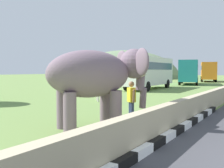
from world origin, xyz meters
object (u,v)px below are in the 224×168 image
object	(u,v)px
bus_orange	(208,70)
bus_white	(148,70)
person_handler	(131,99)
elephant	(98,75)
bus_teal	(189,70)
cow_near	(100,88)

from	to	relation	value
bus_orange	bus_white	bearing A→B (deg)	176.79
person_handler	elephant	bearing A→B (deg)	161.32
bus_white	bus_teal	xyz separation A→B (m)	(12.43, -1.01, -0.00)
elephant	bus_white	size ratio (longest dim) A/B	0.41
elephant	bus_teal	size ratio (longest dim) A/B	0.45
bus_white	bus_teal	distance (m)	12.47
elephant	cow_near	size ratio (longest dim) A/B	2.29
bus_teal	cow_near	size ratio (longest dim) A/B	5.13
person_handler	bus_teal	distance (m)	30.99
bus_teal	bus_white	bearing A→B (deg)	175.36
bus_teal	bus_orange	size ratio (longest dim) A/B	1.02
cow_near	bus_orange	bearing A→B (deg)	0.88
bus_teal	cow_near	world-z (taller)	bus_teal
bus_white	bus_orange	bearing A→B (deg)	-3.21
elephant	bus_teal	world-z (taller)	bus_teal
person_handler	cow_near	distance (m)	7.70
cow_near	elephant	bearing A→B (deg)	-146.31
bus_orange	cow_near	world-z (taller)	bus_orange
person_handler	bus_white	size ratio (longest dim) A/B	0.17
person_handler	cow_near	size ratio (longest dim) A/B	0.96
bus_orange	bus_teal	bearing A→B (deg)	178.32
cow_near	bus_white	bearing A→B (deg)	8.77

